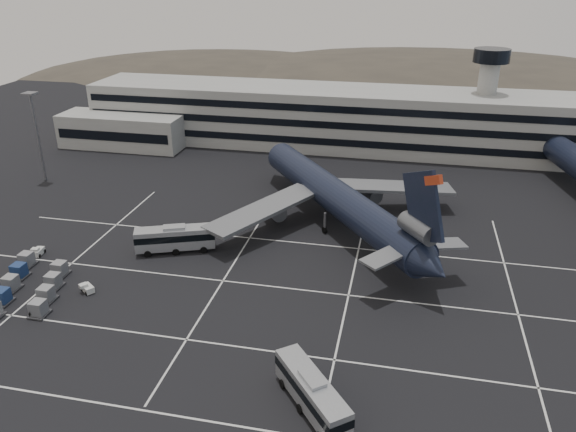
# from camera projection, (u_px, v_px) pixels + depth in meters

# --- Properties ---
(ground) EXTENTS (260.00, 260.00, 0.00)m
(ground) POSITION_uv_depth(u_px,v_px,m) (256.00, 301.00, 75.44)
(ground) COLOR black
(ground) RESTS_ON ground
(lane_markings) EXTENTS (90.00, 55.62, 0.01)m
(lane_markings) POSITION_uv_depth(u_px,v_px,m) (264.00, 299.00, 75.90)
(lane_markings) COLOR silver
(lane_markings) RESTS_ON ground
(terminal) EXTENTS (125.00, 26.00, 24.00)m
(terminal) POSITION_uv_depth(u_px,v_px,m) (320.00, 118.00, 136.45)
(terminal) COLOR gray
(terminal) RESTS_ON ground
(hills) EXTENTS (352.00, 180.00, 44.00)m
(hills) POSITION_uv_depth(u_px,v_px,m) (409.00, 106.00, 228.24)
(hills) COLOR #38332B
(hills) RESTS_ON ground
(lightpole_left) EXTENTS (2.40, 2.40, 18.28)m
(lightpole_left) POSITION_uv_depth(u_px,v_px,m) (36.00, 125.00, 112.30)
(lightpole_left) COLOR slate
(lightpole_left) RESTS_ON ground
(trijet_main) EXTENTS (39.86, 49.59, 18.08)m
(trijet_main) POSITION_uv_depth(u_px,v_px,m) (338.00, 198.00, 94.56)
(trijet_main) COLOR black
(trijet_main) RESTS_ON ground
(bus_near) EXTENTS (9.39, 10.85, 4.13)m
(bus_near) POSITION_uv_depth(u_px,v_px,m) (312.00, 391.00, 56.31)
(bus_near) COLOR gray
(bus_near) RESTS_ON ground
(bus_far) EXTENTS (12.47, 7.10, 4.34)m
(bus_far) POSITION_uv_depth(u_px,v_px,m) (175.00, 237.00, 87.47)
(bus_far) COLOR gray
(bus_far) RESTS_ON ground
(tug_a) EXTENTS (1.57, 2.32, 1.40)m
(tug_a) POSITION_uv_depth(u_px,v_px,m) (38.00, 252.00, 86.92)
(tug_a) COLOR silver
(tug_a) RESTS_ON ground
(tug_b) EXTENTS (2.42, 2.25, 1.34)m
(tug_b) POSITION_uv_depth(u_px,v_px,m) (88.00, 288.00, 77.22)
(tug_b) COLOR silver
(tug_b) RESTS_ON ground
(uld_cluster) EXTENTS (12.45, 16.01, 2.10)m
(uld_cluster) POSITION_uv_depth(u_px,v_px,m) (28.00, 285.00, 77.15)
(uld_cluster) COLOR #2D2D30
(uld_cluster) RESTS_ON ground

